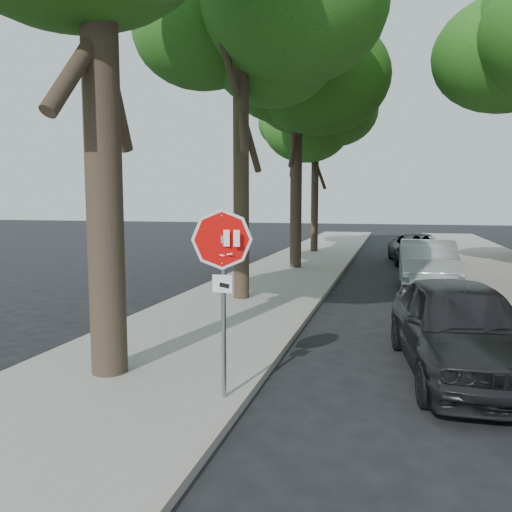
% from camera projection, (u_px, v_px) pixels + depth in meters
% --- Properties ---
extents(ground, '(120.00, 120.00, 0.00)m').
position_uv_depth(ground, '(273.00, 411.00, 6.76)').
color(ground, black).
rests_on(ground, ground).
extents(sidewalk_left, '(4.00, 55.00, 0.12)m').
position_uv_depth(sidewalk_left, '(283.00, 275.00, 18.91)').
color(sidewalk_left, gray).
rests_on(sidewalk_left, ground).
extents(curb_left, '(0.12, 55.00, 0.13)m').
position_uv_depth(curb_left, '(337.00, 277.00, 18.37)').
color(curb_left, '#9E9384').
rests_on(curb_left, ground).
extents(curb_right, '(0.12, 55.00, 0.13)m').
position_uv_depth(curb_right, '(465.00, 282.00, 17.21)').
color(curb_right, '#9E9384').
rests_on(curb_right, ground).
extents(stop_sign, '(0.76, 0.34, 2.61)m').
position_uv_depth(stop_sign, '(223.00, 267.00, 6.71)').
color(stop_sign, gray).
rests_on(stop_sign, sidewalk_left).
extents(tree_mid_a, '(5.59, 5.19, 9.84)m').
position_uv_depth(tree_mid_a, '(241.00, 24.00, 13.45)').
color(tree_mid_a, black).
rests_on(tree_mid_a, sidewalk_left).
extents(tree_mid_b, '(5.88, 5.46, 10.36)m').
position_uv_depth(tree_mid_b, '(297.00, 73.00, 20.07)').
color(tree_mid_b, black).
rests_on(tree_mid_b, sidewalk_left).
extents(tree_far, '(5.29, 4.91, 9.33)m').
position_uv_depth(tree_far, '(316.00, 120.00, 26.93)').
color(tree_far, black).
rests_on(tree_far, sidewalk_left).
extents(car_a, '(2.41, 4.79, 1.56)m').
position_uv_depth(car_a, '(460.00, 327.00, 8.13)').
color(car_a, black).
rests_on(car_a, ground).
extents(car_b, '(1.74, 4.82, 1.58)m').
position_uv_depth(car_b, '(428.00, 265.00, 16.04)').
color(car_b, '#A7AAAF').
rests_on(car_b, ground).
extents(car_d, '(2.75, 5.13, 1.37)m').
position_uv_depth(car_d, '(418.00, 249.00, 22.78)').
color(car_d, black).
rests_on(car_d, ground).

